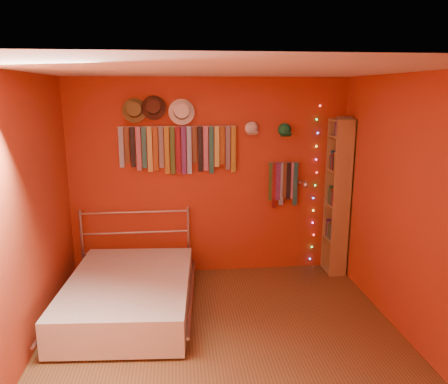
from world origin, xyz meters
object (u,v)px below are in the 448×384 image
object	(u,v)px
reading_lamp	(305,184)
bookshelf	(341,197)
tie_rack	(179,148)
bed	(129,294)

from	to	relation	value
reading_lamp	bookshelf	distance (m)	0.51
tie_rack	reading_lamp	distance (m)	1.63
tie_rack	reading_lamp	bearing A→B (deg)	-6.60
tie_rack	bed	bearing A→B (deg)	-120.11
tie_rack	bookshelf	distance (m)	2.14
reading_lamp	bookshelf	bearing A→B (deg)	2.98
tie_rack	bookshelf	size ratio (longest dim) A/B	0.72
reading_lamp	bed	size ratio (longest dim) A/B	0.17
reading_lamp	bed	bearing A→B (deg)	-159.30
bookshelf	bed	size ratio (longest dim) A/B	1.05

